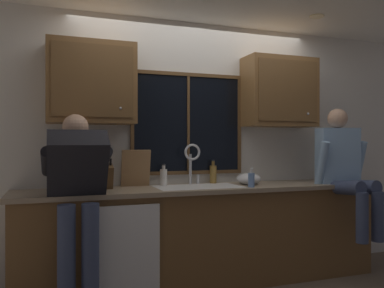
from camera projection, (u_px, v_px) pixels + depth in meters
back_wall at (193, 148)px, 4.09m from camera, size 5.80×0.12×2.55m
ceiling_downlight_right at (317, 16)px, 3.81m from camera, size 0.14×0.14×0.01m
window_glass at (188, 124)px, 4.00m from camera, size 1.10×0.02×0.95m
window_frame_top at (188, 74)px, 3.99m from camera, size 1.17×0.02×0.04m
window_frame_bottom at (188, 173)px, 3.99m from camera, size 1.17×0.02×0.04m
window_frame_left at (132, 123)px, 3.80m from camera, size 0.03×0.02×0.95m
window_frame_right at (239, 124)px, 4.18m from camera, size 0.03×0.02×0.95m
window_mullion_center at (188, 124)px, 3.99m from camera, size 0.02×0.02×0.95m
lower_cabinet_run at (206, 237)px, 3.76m from camera, size 3.40×0.58×0.88m
countertop at (207, 189)px, 3.74m from camera, size 3.46×0.62×0.04m
dishwasher_front at (123, 252)px, 3.18m from camera, size 0.60×0.02×0.74m
upper_cabinet_left at (91, 83)px, 3.52m from camera, size 0.76×0.36×0.72m
upper_cabinet_right at (280, 92)px, 4.17m from camera, size 0.76×0.36×0.72m
sink at (198, 197)px, 3.72m from camera, size 0.80×0.46×0.21m
faucet at (192, 159)px, 3.89m from camera, size 0.18×0.09×0.40m
person_standing at (77, 191)px, 3.05m from camera, size 0.53×0.69×1.57m
person_sitting_on_counter at (344, 166)px, 3.95m from camera, size 0.54×0.63×1.26m
knife_block at (106, 177)px, 3.52m from camera, size 0.12×0.18×0.32m
cutting_board at (136, 168)px, 3.74m from camera, size 0.27×0.09×0.35m
mixing_bowl at (249, 179)px, 3.93m from camera, size 0.24×0.24×0.12m
soap_dispenser at (251, 180)px, 3.68m from camera, size 0.06×0.07×0.18m
bottle_green_glass at (164, 177)px, 3.81m from camera, size 0.07×0.07×0.21m
bottle_tall_clear at (213, 174)px, 4.03m from camera, size 0.07×0.07×0.24m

